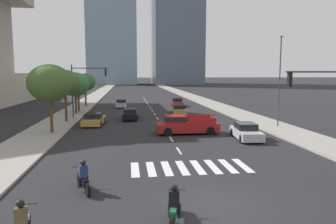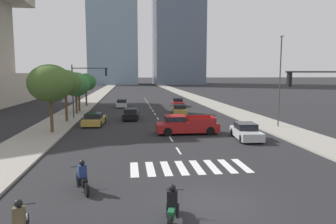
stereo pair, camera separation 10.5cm
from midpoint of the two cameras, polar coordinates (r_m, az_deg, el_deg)
ground_plane at (r=13.73m, az=8.37°, el=-16.15°), size 800.00×800.00×0.00m
sidewalk_east at (r=44.89m, az=11.83°, el=0.05°), size 4.00×260.00×0.15m
sidewalk_west at (r=43.17m, az=-17.17°, el=-0.38°), size 4.00×260.00×0.15m
crosswalk_near at (r=18.48m, az=4.04°, el=-9.93°), size 6.75×2.81×0.01m
lane_divider_center at (r=45.79m, az=-2.70°, el=0.24°), size 0.14×50.00×0.01m
motorcycle_lead at (r=15.29m, az=-15.03°, el=-11.54°), size 1.04×2.04×1.49m
motorcycle_third at (r=11.87m, az=1.09°, el=-16.85°), size 0.86×2.15×1.49m
pickup_truck at (r=28.26m, az=3.04°, el=-2.32°), size 5.52×2.15×1.67m
sedan_black_0 at (r=37.39m, az=-6.63°, el=-0.41°), size 1.97×4.44×1.29m
sedan_gold_1 at (r=33.88m, az=-13.09°, el=-1.32°), size 2.15×4.61×1.28m
sedan_gold_2 at (r=41.72m, az=2.15°, el=0.37°), size 2.20×4.57×1.24m
sedan_red_3 at (r=52.01m, az=1.80°, el=1.71°), size 2.01×4.49×1.31m
sedan_silver_4 at (r=26.80m, az=14.02°, el=-3.48°), size 2.10×4.41×1.32m
sedan_silver_5 at (r=51.08m, az=-8.26°, el=1.53°), size 1.76×4.27×1.26m
traffic_signal_near at (r=21.67m, az=26.66°, el=2.80°), size 4.52×0.28×5.72m
traffic_signal_far at (r=38.03m, az=-14.60°, el=5.27°), size 4.40×0.28×6.23m
street_lamp_east at (r=33.05m, az=19.66°, el=6.31°), size 0.50×0.24×8.91m
street_tree_nearest at (r=29.66m, az=-20.42°, el=4.87°), size 3.87×3.87×6.02m
street_tree_second at (r=36.24m, az=-17.97°, el=5.03°), size 3.30×3.30×5.63m
street_tree_third at (r=42.99m, az=-16.24°, el=4.80°), size 3.68×3.68×5.37m
street_tree_fourth at (r=45.31m, az=-15.76°, el=4.78°), size 2.90×2.90×4.94m
street_tree_fifth at (r=52.66m, az=-14.56°, el=5.22°), size 3.28×3.28×5.22m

